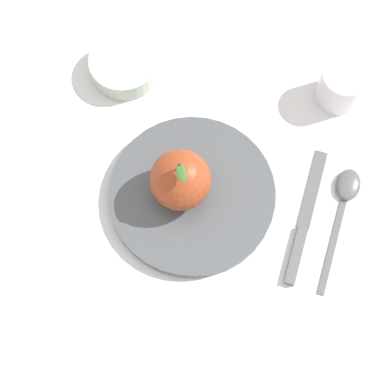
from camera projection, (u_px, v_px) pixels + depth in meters
name	position (u px, v px, depth m)	size (l,w,h in m)	color
ground_plane	(204.00, 186.00, 0.81)	(2.40, 2.40, 0.00)	silver
dinner_plate	(192.00, 194.00, 0.80)	(0.23, 0.23, 0.02)	#4C5156
apple	(180.00, 180.00, 0.75)	(0.08, 0.08, 0.10)	#9E3D1E
side_bowl	(124.00, 64.00, 0.85)	(0.10, 0.10, 0.03)	#B2C6B2
cup	(342.00, 85.00, 0.83)	(0.07, 0.07, 0.06)	white
knife	(303.00, 228.00, 0.79)	(0.18, 0.11, 0.01)	#59595E
spoon	(344.00, 199.00, 0.80)	(0.17, 0.11, 0.01)	#59595E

